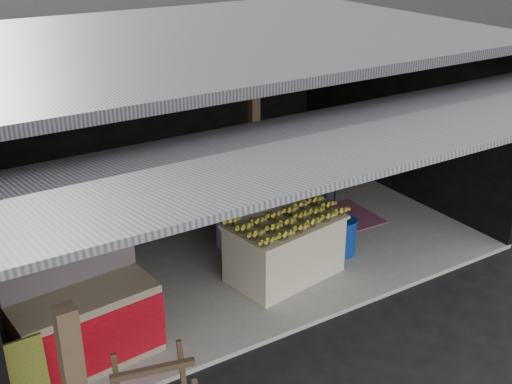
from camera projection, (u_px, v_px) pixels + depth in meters
ground at (318, 324)px, 7.58m from camera, size 80.00×80.00×0.00m
concrete_slab at (216, 238)px, 9.50m from camera, size 7.00×5.00×0.06m
shophouse at (201, 97)px, 8.91m from camera, size 7.40×7.29×3.02m
banana_table at (285, 248)px, 8.31m from camera, size 1.59×1.12×0.81m
banana_pile at (285, 215)px, 8.11m from camera, size 1.46×1.01×0.16m
white_crate at (253, 216)px, 9.00m from camera, size 0.89×0.62×0.97m
neighbor_stall at (86, 325)px, 6.69m from camera, size 1.53×0.80×1.52m
green_signboard at (18, 382)px, 5.94m from camera, size 0.55×0.14×0.82m
water_barrel at (344, 238)px, 8.91m from camera, size 0.34×0.34×0.50m
plastic_chair at (320, 172)px, 10.46m from camera, size 0.49×0.49×0.85m
magenta_rug at (330, 221)px, 9.95m from camera, size 1.53×1.05×0.01m
picture_frames at (133, 80)px, 10.51m from camera, size 1.62×0.04×0.46m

